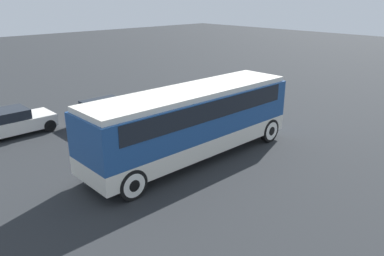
# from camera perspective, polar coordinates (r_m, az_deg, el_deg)

# --- Properties ---
(ground_plane) EXTENTS (120.00, 120.00, 0.00)m
(ground_plane) POSITION_cam_1_polar(r_m,az_deg,el_deg) (17.01, -0.00, -4.56)
(ground_plane) COLOR #26282B
(tour_bus) EXTENTS (10.31, 2.66, 3.19)m
(tour_bus) POSITION_cam_1_polar(r_m,az_deg,el_deg) (16.37, 0.25, 1.72)
(tour_bus) COLOR silver
(tour_bus) RESTS_ON ground_plane
(parked_car_near) EXTENTS (4.18, 1.93, 1.38)m
(parked_car_near) POSITION_cam_1_polar(r_m,az_deg,el_deg) (21.87, -13.00, 2.43)
(parked_car_near) COLOR navy
(parked_car_near) RESTS_ON ground_plane
(parked_car_mid) EXTENTS (4.60, 1.89, 1.40)m
(parked_car_mid) POSITION_cam_1_polar(r_m,az_deg,el_deg) (21.60, -26.42, 0.66)
(parked_car_mid) COLOR silver
(parked_car_mid) RESTS_ON ground_plane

